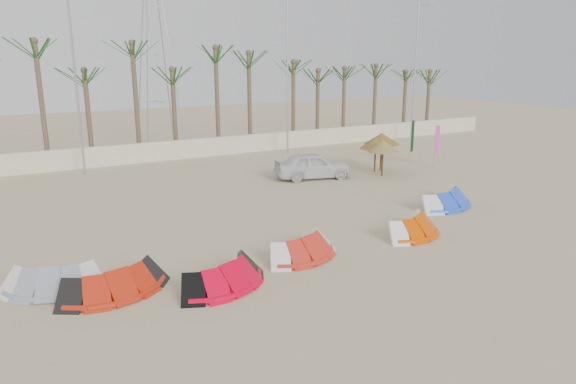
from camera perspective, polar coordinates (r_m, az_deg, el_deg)
ground at (r=17.32m, az=10.05°, el=-8.54°), size 120.00×120.00×0.00m
boundary_wall at (r=36.17m, az=-12.77°, el=4.55°), size 60.00×0.30×1.30m
palm_line at (r=37.28m, az=-12.99°, el=13.80°), size 52.00×4.00×7.70m
lamp_b at (r=32.42m, az=-22.50°, el=11.81°), size 1.25×0.14×11.00m
lamp_c at (r=37.03m, az=-0.00°, el=13.10°), size 1.25×0.14×11.00m
lamp_d at (r=44.24m, az=13.96°, el=12.93°), size 1.25×0.14×11.00m
pylon at (r=42.23m, az=-13.87°, el=5.00°), size 3.00×3.00×14.00m
kite_grey at (r=17.16m, az=-24.89°, el=-8.46°), size 3.28×2.29×0.90m
kite_red_left at (r=16.32m, az=-18.91°, el=-9.02°), size 3.50×2.09×0.90m
kite_red_mid at (r=16.00m, az=-7.46°, el=-8.80°), size 3.46×2.38×0.90m
kite_red_right at (r=18.10m, az=1.36°, el=-5.84°), size 3.32×2.22×0.90m
kite_orange at (r=20.87m, az=13.38°, el=-3.44°), size 3.31×2.28×0.90m
kite_blue at (r=25.37m, az=16.69°, el=-0.44°), size 4.02×2.58×0.90m
parasol_left at (r=30.60m, az=10.52°, el=5.06°), size 1.86×1.86×2.15m
parasol_mid at (r=32.01m, az=10.37°, el=5.85°), size 2.16×2.16×2.35m
parasol_right at (r=31.66m, az=9.72°, el=5.39°), size 1.95×1.95×2.14m
flag_pink at (r=33.79m, az=16.23°, el=5.41°), size 0.45×0.09×2.83m
flag_green at (r=33.96m, az=13.69°, el=5.89°), size 0.44×0.17×3.10m
car at (r=29.66m, az=2.78°, el=2.95°), size 4.74×2.86×1.51m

